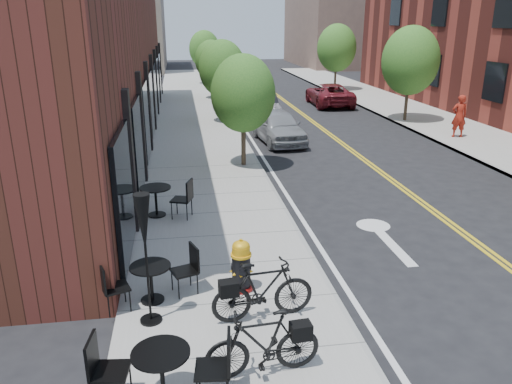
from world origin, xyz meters
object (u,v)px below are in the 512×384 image
fire_hydrant (241,266)px  parked_car_c (239,81)px  parked_car_a (278,126)px  parked_car_b (263,106)px  bicycle_left (263,344)px  patio_umbrella (144,232)px  bistro_set_b (151,278)px  parked_car_far (329,94)px  bistro_set_a (162,368)px  bicycle_right (263,290)px  bistro_set_c (156,197)px  pedestrian (459,116)px

fire_hydrant → parked_car_c: parked_car_c is taller
fire_hydrant → parked_car_a: (3.10, 12.20, 0.08)m
parked_car_b → parked_car_c: 10.51m
bicycle_left → parked_car_c: 30.89m
fire_hydrant → parked_car_b: parked_car_b is taller
patio_umbrella → parked_car_c: patio_umbrella is taller
bistro_set_b → parked_car_far: bearing=46.2°
parked_car_c → bistro_set_b: bearing=-100.5°
bistro_set_b → bistro_set_a: bearing=-103.8°
parked_car_a → parked_car_c: parked_car_c is taller
bicycle_right → parked_car_b: (3.10, 18.79, 0.02)m
bicycle_left → patio_umbrella: size_ratio=0.74×
bicycle_right → bistro_set_b: 2.08m
patio_umbrella → parked_car_c: bearing=80.3°
bicycle_left → parked_car_a: (3.09, 14.63, 0.07)m
bistro_set_c → patio_umbrella: bearing=-70.0°
parked_car_a → bicycle_left: bearing=-107.3°
parked_car_far → pedestrian: (2.87, -9.78, 0.36)m
bistro_set_a → pedestrian: 18.83m
parked_car_c → parked_car_far: (4.70, -6.98, -0.10)m
bistro_set_b → parked_car_b: 18.62m
parked_car_a → pedestrian: bearing=-10.4°
fire_hydrant → parked_car_a: parked_car_a is taller
bicycle_right → parked_car_far: bearing=-25.8°
parked_car_a → fire_hydrant: bearing=-109.7°
bicycle_right → bistro_set_a: size_ratio=0.97×
fire_hydrant → bicycle_right: bicycle_right is taller
patio_umbrella → parked_car_c: size_ratio=0.43×
parked_car_c → parked_car_far: 8.42m
bicycle_left → bistro_set_a: bicycle_left is taller
parked_car_b → parked_car_far: bearing=37.4°
parked_car_c → pedestrian: (7.57, -16.77, 0.27)m
bistro_set_c → pedestrian: pedestrian is taller
bistro_set_a → parked_car_a: 15.59m
bistro_set_b → parked_car_far: parked_car_far is taller
bistro_set_c → parked_car_a: parked_car_a is taller
parked_car_c → parked_car_far: parked_car_c is taller
parked_car_a → parked_car_far: parked_car_a is taller
patio_umbrella → parked_car_far: 24.18m
parked_car_a → bistro_set_a: bearing=-112.2°
bicycle_left → parked_car_c: parked_car_c is taller
parked_car_b → parked_car_far: 5.88m
bistro_set_c → parked_car_far: bearing=79.6°
parked_car_far → pedestrian: 10.20m
fire_hydrant → parked_car_b: (3.34, 17.77, 0.06)m
bicycle_right → bistro_set_a: bicycle_right is taller
bistro_set_b → parked_car_c: parked_car_c is taller
fire_hydrant → bistro_set_b: 1.66m
bicycle_right → pedestrian: bearing=-46.9°
bicycle_right → parked_car_c: 29.47m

